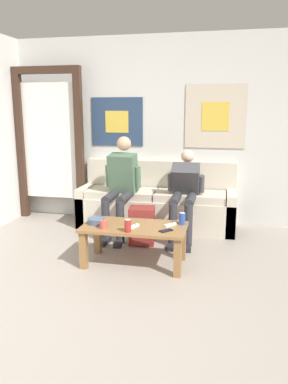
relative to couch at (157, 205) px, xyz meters
The scene contains 15 objects.
ground_plane 2.72m from the couch, 87.75° to the right, with size 18.00×18.00×0.00m, color gray.
wall_back 1.03m from the couch, 71.80° to the left, with size 10.00×0.07×2.55m.
door_frame 1.81m from the couch, behind, with size 1.00×0.10×2.15m.
couch is the anchor object (origin of this frame).
coffee_table 1.31m from the couch, 89.94° to the right, with size 1.06×0.54×0.41m.
person_seated_adult 0.66m from the couch, 136.60° to the right, with size 0.47×0.84×1.24m.
person_seated_teen 0.61m from the couch, 39.89° to the right, with size 0.47×0.95×1.07m.
backpack 0.72m from the couch, 94.30° to the right, with size 0.33×0.32×0.44m.
ceramic_bowl 1.39m from the couch, 106.80° to the right, with size 0.19×0.19×0.06m.
pillar_candle 1.49m from the couch, 100.75° to the right, with size 0.08×0.08×0.09m.
drink_can_blue 1.27m from the couch, 67.87° to the right, with size 0.07×0.07×0.12m.
drink_can_red 1.52m from the couch, 90.53° to the right, with size 0.07×0.07×0.12m.
game_controller_near_left 1.38m from the couch, 89.49° to the right, with size 0.09×0.15×0.03m.
game_controller_near_right 1.30m from the couch, 73.70° to the right, with size 0.11×0.13×0.03m.
cell_phone 1.46m from the couch, 76.34° to the right, with size 0.14×0.14×0.01m.
Camera 1 is at (0.75, -2.16, 1.58)m, focal length 35.00 mm.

